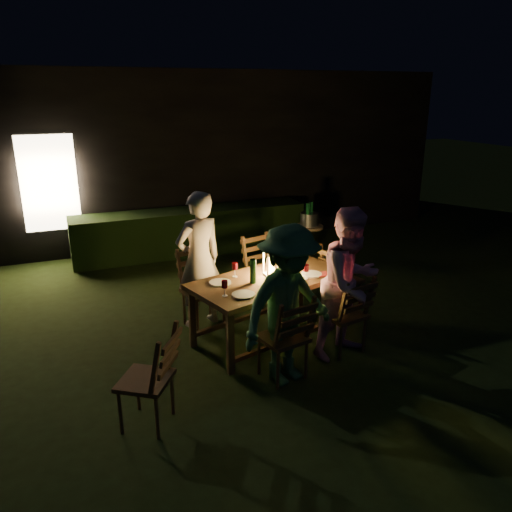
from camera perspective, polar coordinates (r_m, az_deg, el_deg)
name	(u,v)px	position (r m, az deg, el deg)	size (l,w,h in m)	color
garden_envelope	(182,150)	(11.35, -8.42, 11.88)	(40.00, 40.00, 3.20)	black
dining_table	(270,284)	(5.81, 1.61, -3.21)	(2.02, 1.38, 0.76)	#4E361A
chair_near_left	(284,352)	(5.19, 3.18, -10.87)	(0.52, 0.54, 0.97)	#4E361A
chair_near_right	(344,327)	(5.76, 10.01, -8.03)	(0.51, 0.54, 0.97)	#4E361A
chair_far_left	(203,302)	(6.30, -6.09, -5.30)	(0.55, 0.57, 1.02)	#4E361A
chair_far_right	(265,285)	(6.83, 1.02, -3.28)	(0.56, 0.58, 1.01)	#4E361A
chair_end	(341,291)	(6.76, 9.66, -3.91)	(0.57, 0.55, 0.97)	#4E361A
chair_spare	(148,395)	(4.63, -12.19, -15.29)	(0.63, 0.62, 0.97)	#4E361A
person_house_side	(199,260)	(6.14, -6.52, -0.47)	(0.62, 0.41, 1.71)	beige
person_opp_right	(350,283)	(5.51, 10.72, -3.06)	(0.82, 0.64, 1.69)	#D290B3
person_opp_left	(288,306)	(4.92, 3.69, -5.71)	(1.06, 0.61, 1.65)	#3A7442
lantern	(271,263)	(5.80, 1.70, -0.81)	(0.16, 0.16, 0.35)	white
plate_far_left	(220,282)	(5.64, -4.13, -3.04)	(0.25, 0.25, 0.01)	white
plate_near_left	(243,294)	(5.31, -1.45, -4.41)	(0.25, 0.25, 0.01)	white
plate_far_right	(287,264)	(6.22, 3.52, -0.96)	(0.25, 0.25, 0.01)	white
plate_near_right	(311,274)	(5.91, 6.35, -2.07)	(0.25, 0.25, 0.01)	white
wineglass_a	(235,270)	(5.79, -2.43, -1.57)	(0.06, 0.06, 0.18)	#59070F
wineglass_b	(225,288)	(5.26, -3.60, -3.71)	(0.06, 0.06, 0.18)	#59070F
wineglass_c	(306,272)	(5.75, 5.72, -1.81)	(0.06, 0.06, 0.18)	#59070F
wineglass_d	(299,256)	(6.27, 4.94, -0.04)	(0.06, 0.06, 0.18)	#59070F
wineglass_e	(281,280)	(5.48, 2.82, -2.76)	(0.06, 0.06, 0.18)	silver
bottle_table	(253,271)	(5.59, -0.34, -1.74)	(0.07, 0.07, 0.28)	#0F471E
napkin_left	(278,289)	(5.47, 2.55, -3.74)	(0.18, 0.14, 0.01)	red
napkin_right	(322,274)	(5.93, 7.58, -2.08)	(0.18, 0.14, 0.01)	red
phone	(243,299)	(5.21, -1.54, -4.90)	(0.14, 0.07, 0.01)	black
side_table	(309,230)	(8.50, 6.05, 2.96)	(0.49, 0.49, 0.66)	olive
ice_bucket	(309,219)	(8.45, 6.09, 4.19)	(0.30, 0.30, 0.22)	#A5A8AD
bottle_bucket_a	(308,217)	(8.38, 5.93, 4.43)	(0.07, 0.07, 0.32)	#0F471E
bottle_bucket_b	(311,216)	(8.50, 6.27, 4.61)	(0.07, 0.07, 0.32)	#0F471E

